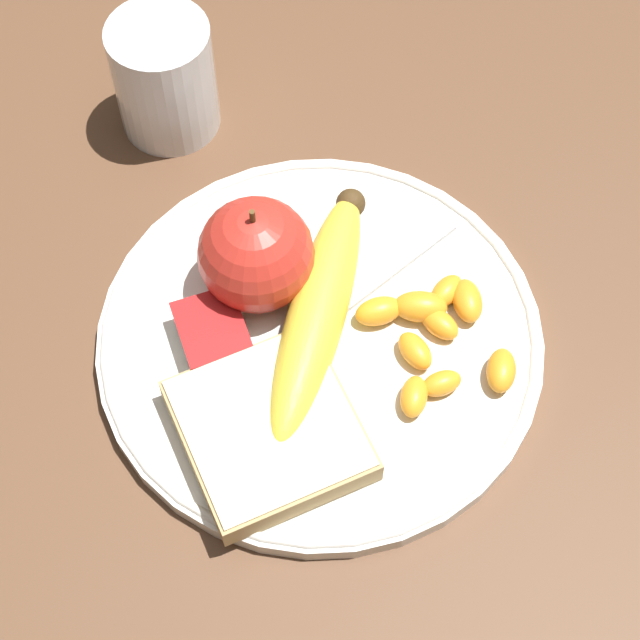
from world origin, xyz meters
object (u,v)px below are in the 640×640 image
at_px(plate, 320,339).
at_px(bread_slice, 269,430).
at_px(juice_glass, 165,80).
at_px(fork, 327,316).
at_px(jam_packet, 213,335).
at_px(apple, 256,255).
at_px(banana, 320,310).

relative_size(plate, bread_slice, 2.52).
xyz_separation_m(juice_glass, fork, (0.20, 0.05, -0.03)).
distance_m(bread_slice, jam_packet, 0.07).
xyz_separation_m(juice_glass, apple, (0.16, 0.01, 0.01)).
height_order(plate, fork, fork).
relative_size(fork, jam_packet, 3.65).
bearing_deg(juice_glass, bread_slice, -2.59).
relative_size(juice_glass, banana, 0.50).
height_order(fork, jam_packet, jam_packet).
bearing_deg(bread_slice, apple, 165.72).
height_order(banana, fork, banana).
distance_m(apple, jam_packet, 0.06).
bearing_deg(apple, jam_packet, -52.00).
xyz_separation_m(plate, jam_packet, (-0.02, -0.06, 0.01)).
bearing_deg(banana, fork, 120.51).
relative_size(plate, juice_glass, 3.23).
height_order(bread_slice, fork, bread_slice).
bearing_deg(jam_packet, plate, 74.96).
bearing_deg(bread_slice, juice_glass, 177.41).
xyz_separation_m(apple, fork, (0.04, 0.03, -0.03)).
bearing_deg(juice_glass, jam_packet, -7.35).
bearing_deg(jam_packet, bread_slice, 10.12).
bearing_deg(juice_glass, banana, 11.70).
relative_size(juice_glass, fork, 0.49).
relative_size(banana, jam_packet, 3.54).
height_order(apple, fork, apple).
bearing_deg(fork, apple, -69.86).
bearing_deg(plate, apple, -152.57).
distance_m(plate, apple, 0.07).
xyz_separation_m(plate, fork, (-0.01, 0.01, 0.01)).
distance_m(plate, fork, 0.02).
xyz_separation_m(plate, apple, (-0.05, -0.02, 0.04)).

